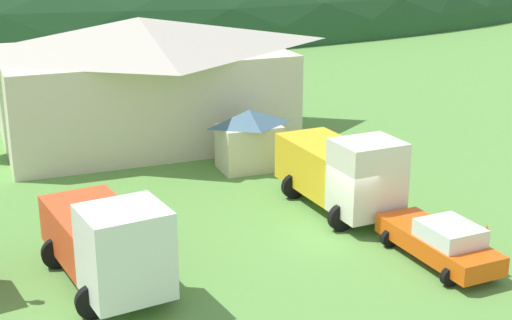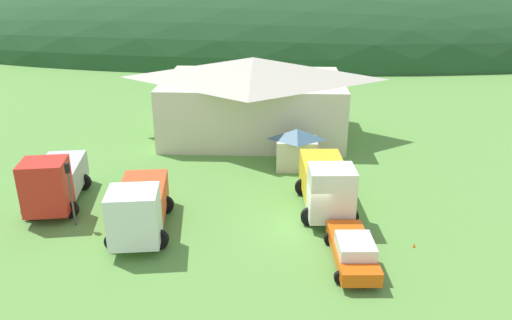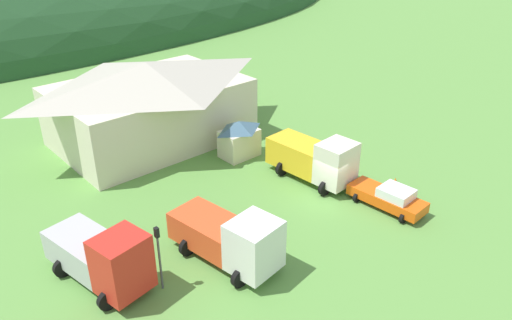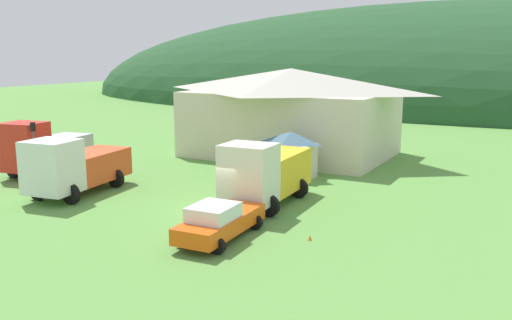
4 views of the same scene
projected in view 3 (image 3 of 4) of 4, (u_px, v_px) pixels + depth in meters
The scene contains 10 objects.
ground_plane at pixel (326, 198), 33.96m from camera, with size 200.00×200.00×0.00m, color #5B9342.
forested_hill_backdrop at pixel (0, 29), 80.88m from camera, with size 141.59×60.00×31.80m, color #234C28.
depot_building at pixel (149, 101), 40.95m from camera, with size 16.13×11.15×6.79m.
play_shed_cream at pixel (239, 138), 38.99m from camera, with size 3.15×2.21×3.03m.
crane_truck_red at pixel (103, 257), 25.51m from camera, with size 3.90×6.88×3.65m.
heavy_rig_white at pixel (231, 238), 27.07m from camera, with size 3.86×7.06×3.40m.
heavy_rig_striped at pixel (315, 158), 35.40m from camera, with size 3.54×6.81×3.56m.
service_pickup_orange at pixel (389, 197), 32.47m from camera, with size 2.50×5.26×1.66m.
traffic_light_west at pixel (159, 252), 24.87m from camera, with size 0.20×0.32×3.84m.
traffic_cone_near_pickup at pixel (395, 181), 36.10m from camera, with size 0.36×0.36×0.47m, color orange.
Camera 3 is at (-22.87, -18.43, 17.90)m, focal length 34.56 mm.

